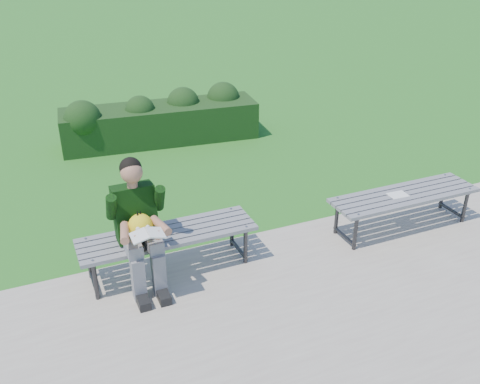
% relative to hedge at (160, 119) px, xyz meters
% --- Properties ---
extents(ground, '(80.00, 80.00, 0.00)m').
position_rel_hedge_xyz_m(ground, '(-0.06, -3.36, -0.38)').
color(ground, '#257A21').
rests_on(ground, ground).
extents(walkway, '(30.00, 3.50, 0.02)m').
position_rel_hedge_xyz_m(walkway, '(-0.06, -5.11, -0.37)').
color(walkway, '#A99B8B').
rests_on(walkway, ground).
extents(hedge, '(3.23, 1.11, 0.85)m').
position_rel_hedge_xyz_m(hedge, '(0.00, 0.00, 0.00)').
color(hedge, '#0D3A0E').
rests_on(hedge, ground).
extents(bench_left, '(1.80, 0.50, 0.46)m').
position_rel_hedge_xyz_m(bench_left, '(-0.94, -3.67, 0.04)').
color(bench_left, slate).
rests_on(bench_left, walkway).
extents(bench_right, '(1.80, 0.50, 0.46)m').
position_rel_hedge_xyz_m(bench_right, '(1.83, -3.91, 0.04)').
color(bench_right, slate).
rests_on(bench_right, walkway).
extents(seated_boy, '(0.56, 0.76, 1.31)m').
position_rel_hedge_xyz_m(seated_boy, '(-1.24, -3.76, 0.34)').
color(seated_boy, slate).
rests_on(seated_boy, walkway).
extents(paper_sheet, '(0.23, 0.17, 0.01)m').
position_rel_hedge_xyz_m(paper_sheet, '(1.73, -3.91, 0.09)').
color(paper_sheet, white).
rests_on(paper_sheet, bench_right).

